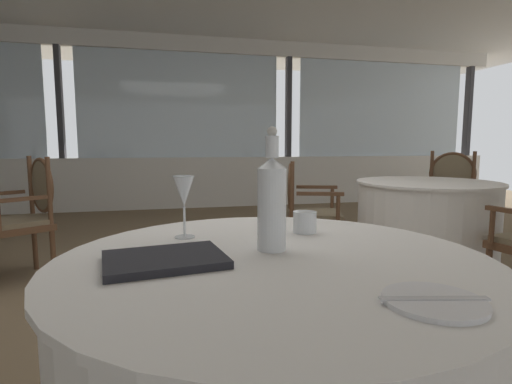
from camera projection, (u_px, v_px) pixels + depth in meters
The scene contains 12 objects.
ground_plane at pixel (212, 299), 2.72m from camera, with size 15.14×15.14×0.00m, color #756047.
window_wall_far at pixel (182, 141), 6.53m from camera, with size 11.65×0.14×2.81m.
side_plate at pixel (434, 301), 0.74m from camera, with size 0.19×0.19×0.01m, color white.
butter_knife at pixel (434, 299), 0.74m from camera, with size 0.21×0.02×0.00m, color silver.
water_bottle at pixel (272, 201), 1.10m from camera, with size 0.08×0.08×0.35m.
wine_glass at pixel (184, 193), 1.25m from camera, with size 0.07×0.07×0.20m.
water_tumbler at pixel (305, 222), 1.34m from camera, with size 0.08×0.08×0.07m, color white.
menu_book at pixel (165, 259), 0.99m from camera, with size 0.29×0.22×0.02m, color black.
background_table_0 at pixel (425, 227), 3.27m from camera, with size 1.13×1.13×0.76m.
dining_chair_0_0 at pixel (306, 206), 3.34m from camera, with size 0.58×0.63×0.91m.
dining_chair_0_2 at pixel (449, 192), 4.05m from camera, with size 0.65×0.66×0.99m.
dining_chair_1_2 at pixel (26, 209), 3.09m from camera, with size 0.64×0.66×0.97m.
Camera 1 is at (-0.30, -2.61, 1.06)m, focal length 27.62 mm.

